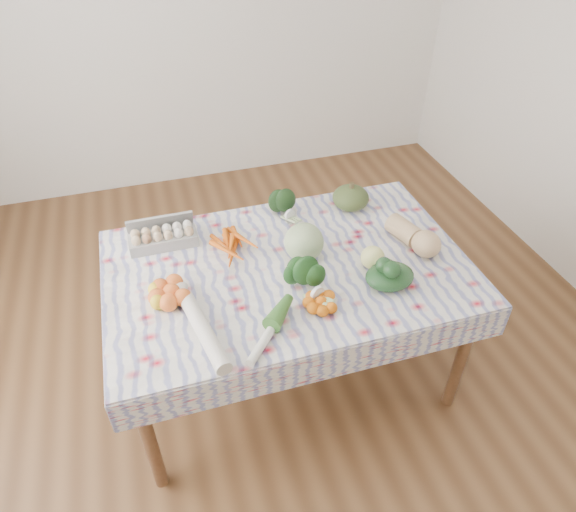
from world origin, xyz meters
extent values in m
plane|color=brown|center=(0.00, 0.00, 0.00)|extent=(4.50, 4.50, 0.00)
cube|color=white|center=(0.00, 2.25, 1.40)|extent=(4.00, 0.04, 2.80)
cube|color=brown|center=(0.00, 0.00, 0.73)|extent=(1.60, 1.00, 0.04)
cylinder|color=brown|center=(-0.74, -0.44, 0.35)|extent=(0.06, 0.06, 0.71)
cylinder|color=brown|center=(0.74, -0.44, 0.35)|extent=(0.06, 0.06, 0.71)
cylinder|color=brown|center=(-0.74, 0.44, 0.35)|extent=(0.06, 0.06, 0.71)
cylinder|color=brown|center=(0.74, 0.44, 0.35)|extent=(0.06, 0.06, 0.71)
cube|color=silver|center=(0.00, 0.00, 0.76)|extent=(1.66, 1.06, 0.01)
cube|color=#979792|center=(-0.53, 0.32, 0.80)|extent=(0.32, 0.13, 0.09)
cube|color=#DB5B0F|center=(-0.21, 0.19, 0.78)|extent=(0.25, 0.24, 0.04)
ellipsoid|color=black|center=(0.10, 0.39, 0.83)|extent=(0.19, 0.18, 0.14)
ellipsoid|color=#3E4F24|center=(0.46, 0.36, 0.83)|extent=(0.23, 0.23, 0.13)
sphere|color=#9BB77C|center=(0.09, 0.04, 0.85)|extent=(0.23, 0.23, 0.18)
ellipsoid|color=tan|center=(0.62, -0.03, 0.83)|extent=(0.21, 0.32, 0.14)
cube|color=orange|center=(-0.54, -0.07, 0.80)|extent=(0.29, 0.29, 0.08)
ellipsoid|color=#1A4619|center=(0.03, -0.20, 0.82)|extent=(0.21, 0.21, 0.12)
cube|color=orange|center=(0.06, -0.29, 0.79)|extent=(0.21, 0.21, 0.05)
sphere|color=#E7EA82|center=(0.37, -0.12, 0.82)|extent=(0.14, 0.14, 0.11)
ellipsoid|color=black|center=(0.39, -0.25, 0.81)|extent=(0.26, 0.22, 0.10)
cylinder|color=silver|center=(-0.44, -0.32, 0.79)|extent=(0.15, 0.46, 0.06)
cylinder|color=silver|center=(-0.19, -0.38, 0.78)|extent=(0.26, 0.29, 0.04)
camera|label=1|loc=(-0.53, -1.73, 2.30)|focal=32.00mm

